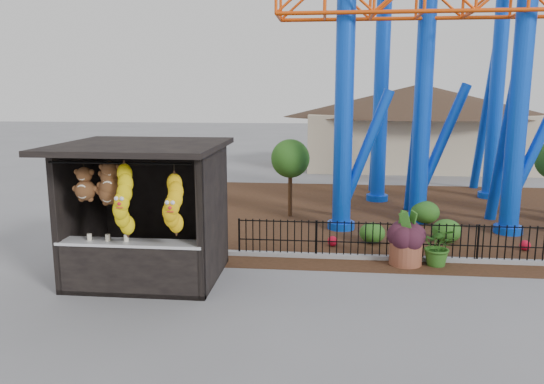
# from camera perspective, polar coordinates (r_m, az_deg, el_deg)

# --- Properties ---
(ground) EXTENTS (120.00, 120.00, 0.00)m
(ground) POSITION_cam_1_polar(r_m,az_deg,el_deg) (11.03, 0.13, -11.76)
(ground) COLOR slate
(ground) RESTS_ON ground
(mulch_bed) EXTENTS (18.00, 12.00, 0.02)m
(mulch_bed) POSITION_cam_1_polar(r_m,az_deg,el_deg) (18.85, 14.91, -2.50)
(mulch_bed) COLOR #331E11
(mulch_bed) RESTS_ON ground
(curb) EXTENTS (18.00, 0.18, 0.12)m
(curb) POSITION_cam_1_polar(r_m,az_deg,el_deg) (14.09, 17.98, -6.96)
(curb) COLOR gray
(curb) RESTS_ON ground
(prize_booth) EXTENTS (3.50, 3.40, 3.12)m
(prize_booth) POSITION_cam_1_polar(r_m,az_deg,el_deg) (12.06, -13.74, -2.45)
(prize_booth) COLOR black
(prize_booth) RESTS_ON ground
(picket_fence) EXTENTS (12.20, 0.06, 1.00)m
(picket_fence) POSITION_cam_1_polar(r_m,az_deg,el_deg) (14.18, 21.66, -5.23)
(picket_fence) COLOR black
(picket_fence) RESTS_ON ground
(roller_coaster) EXTENTS (11.00, 6.37, 10.82)m
(roller_coaster) POSITION_cam_1_polar(r_m,az_deg,el_deg) (18.93, 19.28, 16.95)
(roller_coaster) COLOR blue
(roller_coaster) RESTS_ON ground
(terracotta_planter) EXTENTS (0.83, 0.83, 0.63)m
(terracotta_planter) POSITION_cam_1_polar(r_m,az_deg,el_deg) (13.56, 14.17, -6.33)
(terracotta_planter) COLOR brown
(terracotta_planter) RESTS_ON ground
(planter_foliage) EXTENTS (0.70, 0.70, 0.64)m
(planter_foliage) POSITION_cam_1_polar(r_m,az_deg,el_deg) (13.39, 14.30, -3.73)
(planter_foliage) COLOR #30131E
(planter_foliage) RESTS_ON terracotta_planter
(potted_plant) EXTENTS (1.13, 1.06, 1.01)m
(potted_plant) POSITION_cam_1_polar(r_m,az_deg,el_deg) (13.64, 17.50, -5.56)
(potted_plant) COLOR #215519
(potted_plant) RESTS_ON ground
(landscaping) EXTENTS (8.27, 3.50, 0.73)m
(landscaping) POSITION_cam_1_polar(r_m,az_deg,el_deg) (16.69, 18.75, -3.32)
(landscaping) COLOR #265519
(landscaping) RESTS_ON mulch_bed
(pavilion) EXTENTS (15.00, 15.00, 4.80)m
(pavilion) POSITION_cam_1_polar(r_m,az_deg,el_deg) (30.56, 15.53, 8.26)
(pavilion) COLOR #BFAD8C
(pavilion) RESTS_ON ground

